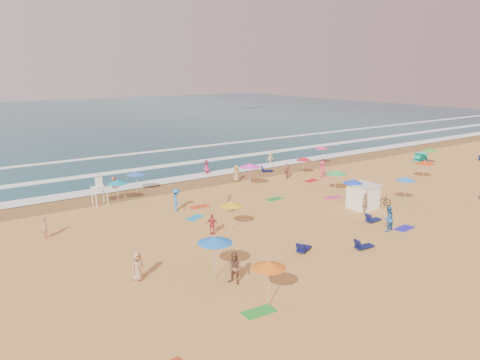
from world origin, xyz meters
TOP-DOWN VIEW (x-y plane):
  - ground at (0.00, 0.00)m, footprint 220.00×220.00m
  - ocean at (0.00, 84.00)m, footprint 220.00×140.00m
  - wet_sand at (0.00, 12.50)m, footprint 220.00×220.00m
  - surf_foam at (0.00, 21.32)m, footprint 200.00×18.70m
  - cabana at (5.58, -3.36)m, footprint 2.00×2.00m
  - cabana_roof at (5.58, -3.36)m, footprint 2.20×2.20m
  - bicycle at (7.48, -3.66)m, footprint 1.53×1.94m
  - lifeguard_stand at (-12.26, 10.60)m, footprint 1.20×1.20m
  - beach_umbrellas at (0.73, 1.03)m, footprint 53.21×30.60m
  - loungers at (7.49, -3.67)m, footprint 61.37×22.94m
  - towels at (2.55, -1.98)m, footprint 48.13×21.06m
  - popup_tents at (25.91, -0.13)m, footprint 7.04×14.76m
  - beachgoers at (-0.50, 4.28)m, footprint 30.46×26.11m

SIDE VIEW (x-z plane):
  - ground at x=0.00m, z-range 0.00..0.00m
  - ocean at x=0.00m, z-range -0.09..0.09m
  - wet_sand at x=0.00m, z-range 0.01..0.01m
  - towels at x=2.55m, z-range 0.00..0.03m
  - surf_foam at x=0.00m, z-range 0.08..0.12m
  - loungers at x=7.49m, z-range 0.00..0.34m
  - bicycle at x=7.48m, z-range 0.00..0.99m
  - popup_tents at x=25.91m, z-range 0.00..1.20m
  - beachgoers at x=-0.50m, z-range -0.25..1.90m
  - cabana at x=5.58m, z-range 0.00..2.00m
  - lifeguard_stand at x=-12.26m, z-range 0.00..2.10m
  - cabana_roof at x=5.58m, z-range 2.00..2.12m
  - beach_umbrellas at x=0.73m, z-range 1.71..2.52m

